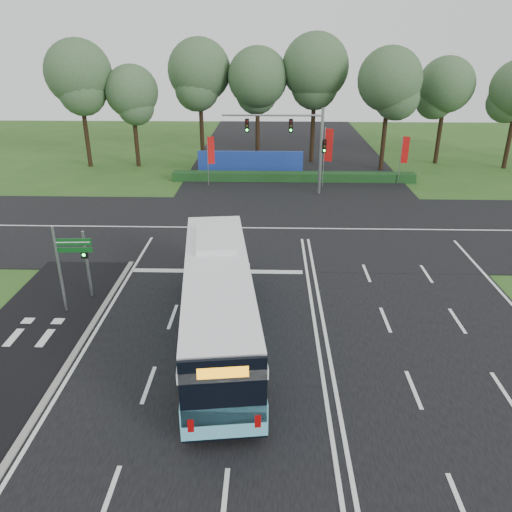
% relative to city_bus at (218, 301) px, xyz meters
% --- Properties ---
extents(ground, '(120.00, 120.00, 0.00)m').
position_rel_city_bus_xyz_m(ground, '(4.24, 1.77, -1.88)').
color(ground, '#2A531B').
rests_on(ground, ground).
extents(road_main, '(20.00, 120.00, 0.04)m').
position_rel_city_bus_xyz_m(road_main, '(4.24, 1.77, -1.86)').
color(road_main, black).
rests_on(road_main, ground).
extents(road_cross, '(120.00, 14.00, 0.05)m').
position_rel_city_bus_xyz_m(road_cross, '(4.24, 13.77, -1.86)').
color(road_cross, black).
rests_on(road_cross, ground).
extents(bike_path, '(5.00, 18.00, 0.06)m').
position_rel_city_bus_xyz_m(bike_path, '(-8.26, -1.23, -1.85)').
color(bike_path, black).
rests_on(bike_path, ground).
extents(kerb_strip, '(0.25, 18.00, 0.12)m').
position_rel_city_bus_xyz_m(kerb_strip, '(-5.86, -1.23, -1.82)').
color(kerb_strip, gray).
rests_on(kerb_strip, ground).
extents(city_bus, '(4.31, 13.25, 3.74)m').
position_rel_city_bus_xyz_m(city_bus, '(0.00, 0.00, 0.00)').
color(city_bus, '#64CBE7').
rests_on(city_bus, ground).
extents(pedestrian_signal, '(0.31, 0.42, 3.54)m').
position_rel_city_bus_xyz_m(pedestrian_signal, '(-6.81, 3.63, 0.05)').
color(pedestrian_signal, gray).
rests_on(pedestrian_signal, ground).
extents(street_sign, '(1.70, 0.18, 4.35)m').
position_rel_city_bus_xyz_m(street_sign, '(-7.17, 2.18, 0.83)').
color(street_sign, gray).
rests_on(street_sign, ground).
extents(banner_flag_left, '(0.63, 0.23, 4.38)m').
position_rel_city_bus_xyz_m(banner_flag_left, '(-3.08, 24.57, 0.98)').
color(banner_flag_left, gray).
rests_on(banner_flag_left, ground).
extents(banner_flag_mid, '(0.72, 0.33, 5.15)m').
position_rel_city_bus_xyz_m(banner_flag_mid, '(6.98, 24.37, 1.45)').
color(banner_flag_mid, gray).
rests_on(banner_flag_mid, ground).
extents(banner_flag_right, '(0.62, 0.23, 4.32)m').
position_rel_city_bus_xyz_m(banner_flag_right, '(13.81, 25.50, 0.94)').
color(banner_flag_right, gray).
rests_on(banner_flag_right, ground).
extents(traffic_light_gantry, '(8.41, 0.28, 7.00)m').
position_rel_city_bus_xyz_m(traffic_light_gantry, '(4.45, 22.27, 2.78)').
color(traffic_light_gantry, gray).
rests_on(traffic_light_gantry, ground).
extents(hedge, '(22.00, 1.20, 0.80)m').
position_rel_city_bus_xyz_m(hedge, '(4.24, 26.27, -1.48)').
color(hedge, black).
rests_on(hedge, ground).
extents(blue_hoarding, '(10.00, 0.30, 2.20)m').
position_rel_city_bus_xyz_m(blue_hoarding, '(0.24, 28.77, -0.78)').
color(blue_hoarding, navy).
rests_on(blue_hoarding, ground).
extents(eucalyptus_row, '(53.92, 10.02, 12.70)m').
position_rel_city_bus_xyz_m(eucalyptus_row, '(5.73, 33.01, 6.59)').
color(eucalyptus_row, black).
rests_on(eucalyptus_row, ground).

